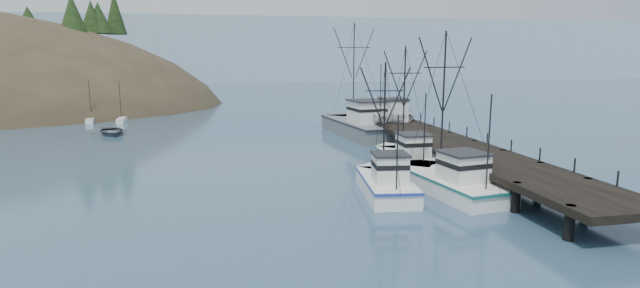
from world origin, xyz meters
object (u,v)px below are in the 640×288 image
(trawler_far, at_px, (406,158))
(pier_shed, at_px, (393,109))
(motorboat, at_px, (112,135))
(trawler_near, at_px, (448,181))
(pickup_truck, at_px, (391,115))
(pier, at_px, (448,144))
(trawler_mid, at_px, (385,183))
(work_vessel, at_px, (358,125))

(trawler_far, bearing_deg, pier_shed, 74.34)
(motorboat, bearing_deg, pier_shed, -33.18)
(trawler_near, distance_m, pickup_truck, 23.94)
(trawler_near, distance_m, trawler_far, 8.29)
(pier, relative_size, trawler_far, 3.96)
(trawler_mid, distance_m, trawler_far, 9.24)
(trawler_far, height_order, work_vessel, work_vessel)
(trawler_near, xyz_separation_m, motorboat, (-29.82, 33.22, -0.82))
(pier, bearing_deg, trawler_far, -165.53)
(pier_shed, height_order, pickup_truck, pier_shed)
(pickup_truck, distance_m, motorboat, 35.21)
(trawler_mid, xyz_separation_m, work_vessel, (5.52, 26.25, 0.41))
(work_vessel, bearing_deg, trawler_near, -91.59)
(trawler_far, xyz_separation_m, motorboat, (-29.78, 24.93, -0.82))
(trawler_near, height_order, pickup_truck, trawler_near)
(trawler_far, height_order, pier_shed, trawler_far)
(trawler_far, height_order, pickup_truck, trawler_far)
(pier, xyz_separation_m, trawler_far, (-4.64, -1.20, -0.87))
(pier, height_order, pickup_truck, pickup_truck)
(trawler_mid, height_order, pier_shed, trawler_mid)
(pier, relative_size, trawler_mid, 4.46)
(work_vessel, relative_size, motorboat, 2.99)
(pier_shed, relative_size, pickup_truck, 0.53)
(pier, xyz_separation_m, pier_shed, (-0.20, 14.62, 1.73))
(trawler_far, distance_m, motorboat, 38.85)
(pier, xyz_separation_m, work_vessel, (-3.85, 17.13, -0.46))
(pier_shed, bearing_deg, work_vessel, 145.54)
(trawler_far, height_order, motorboat, trawler_far)
(pier_shed, bearing_deg, trawler_far, -105.66)
(pier_shed, bearing_deg, motorboat, 165.08)
(trawler_mid, relative_size, trawler_far, 0.89)
(pier, bearing_deg, pickup_truck, 92.77)
(trawler_far, bearing_deg, trawler_near, -89.71)
(work_vessel, height_order, pickup_truck, work_vessel)
(trawler_near, bearing_deg, pier_shed, 79.67)
(trawler_near, distance_m, trawler_mid, 4.80)
(work_vessel, bearing_deg, pickup_truck, -44.09)
(trawler_mid, height_order, work_vessel, work_vessel)
(pier, relative_size, motorboat, 7.59)
(trawler_near, bearing_deg, trawler_far, 90.29)
(work_vessel, height_order, pier_shed, work_vessel)
(trawler_mid, bearing_deg, trawler_far, 59.12)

